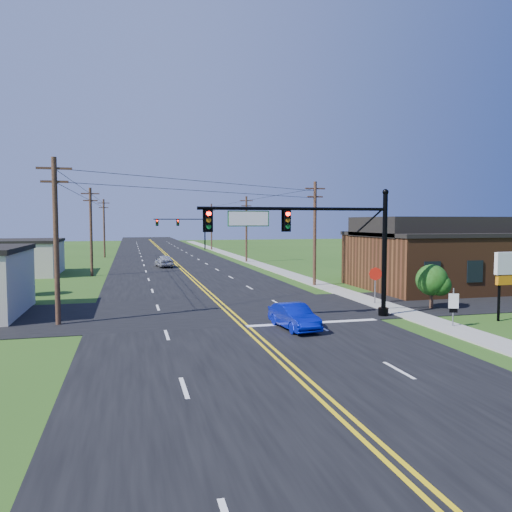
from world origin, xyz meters
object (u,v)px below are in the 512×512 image
object	(u,v)px
stop_sign	(375,278)
blue_car	(294,317)
signal_mast_far	(183,227)
route_sign	(453,305)
signal_mast_main	(313,236)

from	to	relation	value
stop_sign	blue_car	bearing A→B (deg)	-126.63
signal_mast_far	route_sign	world-z (taller)	signal_mast_far
blue_car	route_sign	size ratio (longest dim) A/B	1.88
signal_mast_main	blue_car	distance (m)	5.00
signal_mast_far	route_sign	xyz separation A→B (m)	(6.37, -75.77, -3.33)
signal_mast_main	blue_car	world-z (taller)	signal_mast_main
blue_car	signal_mast_far	bearing A→B (deg)	81.97
signal_mast_far	route_sign	size ratio (longest dim) A/B	5.25
signal_mast_far	stop_sign	distance (m)	68.33
stop_sign	route_sign	bearing A→B (deg)	-71.32
blue_car	route_sign	bearing A→B (deg)	-17.35
route_sign	stop_sign	xyz separation A→B (m)	(-0.47, 7.75, 0.59)
blue_car	route_sign	distance (m)	8.48
route_sign	stop_sign	distance (m)	7.78
signal_mast_far	stop_sign	bearing A→B (deg)	-85.04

